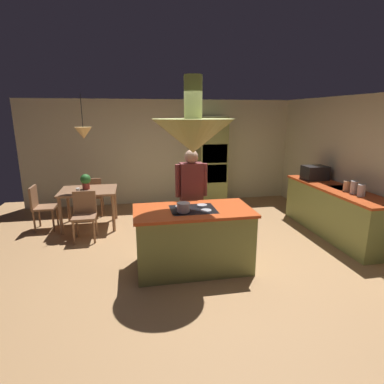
{
  "coord_description": "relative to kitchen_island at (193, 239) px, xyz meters",
  "views": [
    {
      "loc": [
        -0.8,
        -4.34,
        2.22
      ],
      "look_at": [
        0.1,
        0.4,
        1.0
      ],
      "focal_mm": 29.12,
      "sensor_mm": 36.0,
      "label": 1
    }
  ],
  "objects": [
    {
      "name": "ground",
      "position": [
        0.0,
        0.2,
        -0.46
      ],
      "size": [
        8.16,
        8.16,
        0.0
      ],
      "primitive_type": "plane",
      "color": "#AD7F51"
    },
    {
      "name": "canister_sugar",
      "position": [
        2.84,
        0.36,
        0.56
      ],
      "size": [
        0.12,
        0.12,
        0.22
      ],
      "primitive_type": "cylinder",
      "color": "silver",
      "rests_on": "counter_run_right"
    },
    {
      "name": "wall_back",
      "position": [
        0.0,
        3.65,
        0.82
      ],
      "size": [
        6.8,
        0.1,
        2.55
      ],
      "primitive_type": "cube",
      "color": "beige",
      "rests_on": "ground"
    },
    {
      "name": "chair_by_back_wall",
      "position": [
        -1.7,
        2.76,
        0.05
      ],
      "size": [
        0.4,
        0.4,
        0.87
      ],
      "rotation": [
        0.0,
        0.0,
        3.14
      ],
      "color": "#8D6142",
      "rests_on": "ground"
    },
    {
      "name": "chair_at_corner",
      "position": [
        -2.62,
        2.1,
        0.05
      ],
      "size": [
        0.4,
        0.4,
        0.87
      ],
      "rotation": [
        0.0,
        0.0,
        1.57
      ],
      "color": "#8D6142",
      "rests_on": "ground"
    },
    {
      "name": "dining_table",
      "position": [
        -1.7,
        2.1,
        0.2
      ],
      "size": [
        1.07,
        0.88,
        0.76
      ],
      "color": "#8D6142",
      "rests_on": "ground"
    },
    {
      "name": "oven_tower",
      "position": [
        1.1,
        3.24,
        0.62
      ],
      "size": [
        0.66,
        0.62,
        2.14
      ],
      "color": "#8C934C",
      "rests_on": "ground"
    },
    {
      "name": "chair_facing_island",
      "position": [
        -1.7,
        1.44,
        0.05
      ],
      "size": [
        0.4,
        0.4,
        0.87
      ],
      "color": "#8D6142",
      "rests_on": "ground"
    },
    {
      "name": "pendant_light_over_table",
      "position": [
        -1.7,
        2.1,
        1.41
      ],
      "size": [
        0.32,
        0.32,
        0.82
      ],
      "color": "#E0B266"
    },
    {
      "name": "potted_plant_on_table",
      "position": [
        -1.74,
        2.16,
        0.47
      ],
      "size": [
        0.2,
        0.2,
        0.3
      ],
      "color": "#99382D",
      "rests_on": "dining_table"
    },
    {
      "name": "cooking_pot_on_cooktop",
      "position": [
        -0.16,
        -0.13,
        0.53
      ],
      "size": [
        0.18,
        0.18,
        0.12
      ],
      "primitive_type": "cylinder",
      "color": "#B2B2B7",
      "rests_on": "kitchen_island"
    },
    {
      "name": "counter_run_right",
      "position": [
        2.84,
        0.8,
        0.0
      ],
      "size": [
        0.73,
        2.51,
        0.9
      ],
      "color": "#8C934C",
      "rests_on": "ground"
    },
    {
      "name": "person_at_island",
      "position": [
        0.11,
        0.72,
        0.5
      ],
      "size": [
        0.53,
        0.22,
        1.66
      ],
      "color": "tan",
      "rests_on": "ground"
    },
    {
      "name": "canister_tea",
      "position": [
        2.84,
        0.54,
        0.54
      ],
      "size": [
        0.12,
        0.12,
        0.18
      ],
      "primitive_type": "cylinder",
      "color": "#E0B78C",
      "rests_on": "counter_run_right"
    },
    {
      "name": "cup_on_table",
      "position": [
        -1.85,
        1.88,
        0.35
      ],
      "size": [
        0.07,
        0.07,
        0.09
      ],
      "primitive_type": "cylinder",
      "color": "white",
      "rests_on": "dining_table"
    },
    {
      "name": "microwave_on_counter",
      "position": [
        2.84,
        1.54,
        0.59
      ],
      "size": [
        0.46,
        0.36,
        0.28
      ],
      "primitive_type": "cube",
      "color": "#232326",
      "rests_on": "counter_run_right"
    },
    {
      "name": "kitchen_island",
      "position": [
        0.0,
        0.0,
        0.0
      ],
      "size": [
        1.68,
        0.9,
        0.92
      ],
      "color": "#8C934C",
      "rests_on": "ground"
    },
    {
      "name": "wall_right",
      "position": [
        3.25,
        0.6,
        0.82
      ],
      "size": [
        0.1,
        7.2,
        2.55
      ],
      "primitive_type": "cube",
      "color": "beige",
      "rests_on": "ground"
    },
    {
      "name": "canister_flour",
      "position": [
        2.84,
        0.18,
        0.54
      ],
      "size": [
        0.12,
        0.12,
        0.2
      ],
      "primitive_type": "cylinder",
      "color": "silver",
      "rests_on": "counter_run_right"
    },
    {
      "name": "range_hood",
      "position": [
        0.0,
        -0.0,
        1.5
      ],
      "size": [
        1.1,
        1.1,
        1.0
      ],
      "color": "#8C934C"
    }
  ]
}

